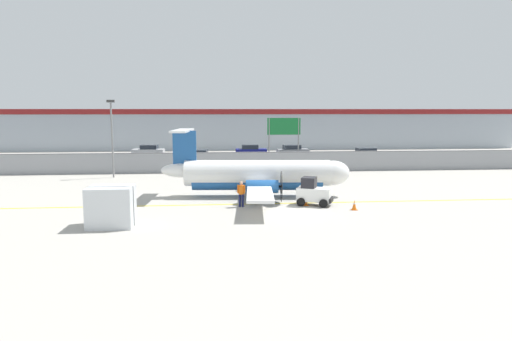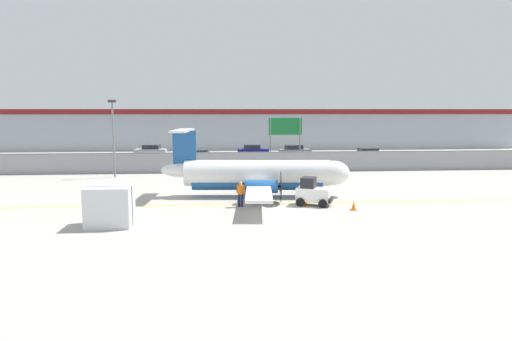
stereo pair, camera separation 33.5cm
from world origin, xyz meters
The scene contains 17 objects.
ground_plane centered at (0.00, 2.00, 0.00)m, with size 140.00×140.00×0.01m.
perimeter_fence centered at (0.00, 18.00, 1.12)m, with size 98.00×0.10×2.10m.
parking_lot_strip centered at (0.00, 29.50, 0.06)m, with size 98.00×17.00×0.12m.
background_building centered at (0.00, 47.99, 3.26)m, with size 91.00×8.10×6.50m.
commuter_airplane centered at (-1.03, 4.67, 1.60)m, with size 13.90×16.08×4.92m.
baggage_tug centered at (2.16, 1.25, 0.86)m, with size 2.58×2.09×1.88m.
ground_crew_worker centered at (-2.66, 1.14, 0.95)m, with size 0.54×0.43×1.70m.
cargo_container centered at (-10.04, -3.25, 1.10)m, with size 2.44×2.00×2.20m.
traffic_cone_near_left centered at (4.46, -0.45, 0.31)m, with size 0.36×0.36×0.64m.
traffic_cone_near_right centered at (1.64, 1.20, 0.31)m, with size 0.36×0.36×0.64m.
parked_car_0 centered at (-13.21, 33.89, 0.89)m, with size 4.32×2.26×1.58m.
parked_car_1 centered at (-6.19, 25.53, 0.89)m, with size 4.37×2.39×1.58m.
parked_car_2 centered at (0.53, 32.98, 0.89)m, with size 4.26×2.12×1.58m.
parked_car_3 centered at (6.10, 32.14, 0.89)m, with size 4.37×2.38×1.58m.
parked_car_4 centered at (14.41, 26.47, 0.89)m, with size 4.35×2.34×1.58m.
apron_light_pole centered at (-13.92, 15.53, 4.30)m, with size 0.70×0.30×7.27m.
highway_sign centered at (3.10, 20.45, 4.14)m, with size 3.60×0.14×5.50m.
Camera 2 is at (-4.05, -28.28, 6.31)m, focal length 32.00 mm.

